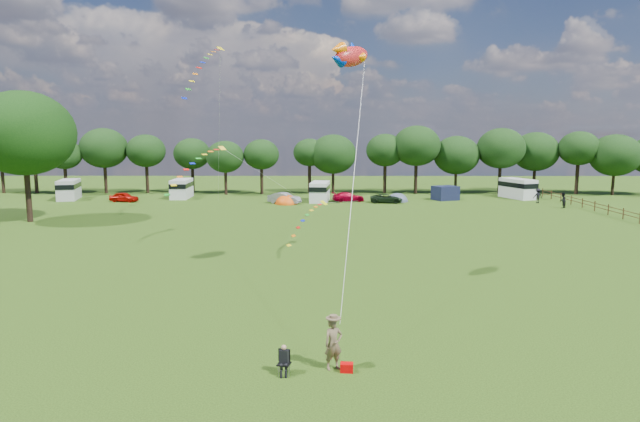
{
  "coord_description": "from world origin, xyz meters",
  "views": [
    {
      "loc": [
        0.22,
        -26.11,
        8.88
      ],
      "look_at": [
        0.0,
        8.0,
        4.0
      ],
      "focal_mm": 30.0,
      "sensor_mm": 36.0,
      "label": 1
    }
  ],
  "objects_px": {
    "tent_orange": "(286,204)",
    "fish_kite": "(349,56)",
    "tent_greyblue": "(397,201)",
    "kite_flyer": "(333,344)",
    "big_tree": "(24,133)",
    "car_d": "(386,198)",
    "walker_b": "(538,196)",
    "camp_chair": "(284,356)",
    "car_b": "(284,198)",
    "car_a": "(124,197)",
    "campervan_c": "(320,191)",
    "campervan_a": "(69,189)",
    "car_c": "(348,197)",
    "campervan_b": "(182,188)",
    "walker_a": "(563,200)",
    "campervan_d": "(518,188)"
  },
  "relations": [
    {
      "from": "big_tree",
      "to": "tent_orange",
      "type": "xyz_separation_m",
      "value": [
        25.42,
        14.47,
        -9.0
      ]
    },
    {
      "from": "walker_a",
      "to": "car_b",
      "type": "bearing_deg",
      "value": -47.65
    },
    {
      "from": "car_a",
      "to": "walker_a",
      "type": "relative_size",
      "value": 2.04
    },
    {
      "from": "big_tree",
      "to": "car_c",
      "type": "relative_size",
      "value": 3.21
    },
    {
      "from": "fish_kite",
      "to": "car_a",
      "type": "bearing_deg",
      "value": 78.89
    },
    {
      "from": "walker_b",
      "to": "campervan_c",
      "type": "bearing_deg",
      "value": -15.3
    },
    {
      "from": "car_d",
      "to": "fish_kite",
      "type": "height_order",
      "value": "fish_kite"
    },
    {
      "from": "campervan_a",
      "to": "kite_flyer",
      "type": "distance_m",
      "value": 64.67
    },
    {
      "from": "campervan_a",
      "to": "car_d",
      "type": "bearing_deg",
      "value": -109.5
    },
    {
      "from": "campervan_d",
      "to": "walker_a",
      "type": "height_order",
      "value": "campervan_d"
    },
    {
      "from": "campervan_c",
      "to": "camp_chair",
      "type": "bearing_deg",
      "value": -175.3
    },
    {
      "from": "campervan_a",
      "to": "tent_greyblue",
      "type": "xyz_separation_m",
      "value": [
        45.2,
        -2.03,
        -1.44
      ]
    },
    {
      "from": "campervan_a",
      "to": "fish_kite",
      "type": "distance_m",
      "value": 56.59
    },
    {
      "from": "car_b",
      "to": "camp_chair",
      "type": "relative_size",
      "value": 3.52
    },
    {
      "from": "campervan_b",
      "to": "tent_orange",
      "type": "bearing_deg",
      "value": -115.15
    },
    {
      "from": "car_c",
      "to": "walker_a",
      "type": "xyz_separation_m",
      "value": [
        25.88,
        -6.33,
        0.33
      ]
    },
    {
      "from": "big_tree",
      "to": "car_d",
      "type": "height_order",
      "value": "big_tree"
    },
    {
      "from": "car_d",
      "to": "fish_kite",
      "type": "xyz_separation_m",
      "value": [
        -6.82,
        -37.8,
        12.82
      ]
    },
    {
      "from": "car_b",
      "to": "campervan_d",
      "type": "relative_size",
      "value": 0.66
    },
    {
      "from": "car_a",
      "to": "campervan_a",
      "type": "xyz_separation_m",
      "value": [
        -8.64,
        2.74,
        0.82
      ]
    },
    {
      "from": "big_tree",
      "to": "tent_greyblue",
      "type": "bearing_deg",
      "value": 23.18
    },
    {
      "from": "tent_orange",
      "to": "fish_kite",
      "type": "relative_size",
      "value": 1.08
    },
    {
      "from": "car_c",
      "to": "tent_greyblue",
      "type": "bearing_deg",
      "value": -101.79
    },
    {
      "from": "car_a",
      "to": "fish_kite",
      "type": "distance_m",
      "value": 49.43
    },
    {
      "from": "car_a",
      "to": "car_d",
      "type": "relative_size",
      "value": 0.9
    },
    {
      "from": "car_c",
      "to": "camp_chair",
      "type": "bearing_deg",
      "value": 161.56
    },
    {
      "from": "camp_chair",
      "to": "car_b",
      "type": "bearing_deg",
      "value": 107.44
    },
    {
      "from": "fish_kite",
      "to": "car_b",
      "type": "bearing_deg",
      "value": 52.92
    },
    {
      "from": "car_c",
      "to": "campervan_a",
      "type": "bearing_deg",
      "value": 73.57
    },
    {
      "from": "car_a",
      "to": "big_tree",
      "type": "bearing_deg",
      "value": 178.53
    },
    {
      "from": "tent_orange",
      "to": "campervan_c",
      "type": "bearing_deg",
      "value": 31.74
    },
    {
      "from": "tent_orange",
      "to": "fish_kite",
      "type": "distance_m",
      "value": 39.48
    },
    {
      "from": "campervan_c",
      "to": "walker_a",
      "type": "distance_m",
      "value": 30.39
    },
    {
      "from": "campervan_a",
      "to": "kite_flyer",
      "type": "relative_size",
      "value": 3.0
    },
    {
      "from": "big_tree",
      "to": "fish_kite",
      "type": "relative_size",
      "value": 4.37
    },
    {
      "from": "car_d",
      "to": "walker_b",
      "type": "height_order",
      "value": "walker_b"
    },
    {
      "from": "campervan_c",
      "to": "fish_kite",
      "type": "height_order",
      "value": "fish_kite"
    },
    {
      "from": "big_tree",
      "to": "car_c",
      "type": "bearing_deg",
      "value": 26.92
    },
    {
      "from": "car_a",
      "to": "car_c",
      "type": "bearing_deg",
      "value": -78.11
    },
    {
      "from": "tent_greyblue",
      "to": "kite_flyer",
      "type": "distance_m",
      "value": 52.81
    },
    {
      "from": "car_a",
      "to": "walker_a",
      "type": "xyz_separation_m",
      "value": [
        55.84,
        -5.78,
        0.3
      ]
    },
    {
      "from": "kite_flyer",
      "to": "camp_chair",
      "type": "relative_size",
      "value": 1.74
    },
    {
      "from": "big_tree",
      "to": "car_d",
      "type": "distance_m",
      "value": 42.41
    },
    {
      "from": "car_c",
      "to": "car_d",
      "type": "relative_size",
      "value": 0.96
    },
    {
      "from": "campervan_d",
      "to": "fish_kite",
      "type": "bearing_deg",
      "value": 130.55
    },
    {
      "from": "campervan_c",
      "to": "tent_greyblue",
      "type": "xyz_separation_m",
      "value": [
        10.42,
        0.05,
        -1.39
      ]
    },
    {
      "from": "kite_flyer",
      "to": "walker_b",
      "type": "relative_size",
      "value": 1.02
    },
    {
      "from": "car_c",
      "to": "campervan_b",
      "type": "bearing_deg",
      "value": 67.49
    },
    {
      "from": "big_tree",
      "to": "campervan_c",
      "type": "height_order",
      "value": "big_tree"
    },
    {
      "from": "big_tree",
      "to": "campervan_a",
      "type": "height_order",
      "value": "big_tree"
    }
  ]
}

